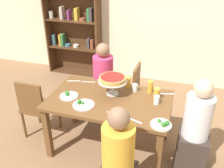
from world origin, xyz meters
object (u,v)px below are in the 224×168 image
water_glass_clear_near (135,88)px  cutlery_knife_far (115,113)px  diner_head_east (195,132)px  cutlery_spare_fork (134,120)px  beer_glass_amber_tall (157,94)px  beer_glass_amber_spare (150,87)px  deep_dish_pizza_stand (113,80)px  water_glass_clear_far (157,100)px  cutlery_knife_near (88,82)px  bookshelf (73,19)px  salad_plate_far_diner (162,124)px  cutlery_fork_near (167,94)px  salad_plate_near_diner (83,104)px  chair_head_west (37,106)px  beer_glass_amber_short (128,83)px  diner_near_right (118,167)px  salad_plate_spare (68,95)px  chair_far_right (143,92)px  dining_table (110,106)px  cutlery_fork_far (74,81)px  diner_far_left (103,85)px

water_glass_clear_near → cutlery_knife_far: water_glass_clear_near is taller
diner_head_east → cutlery_spare_fork: diner_head_east is taller
beer_glass_amber_tall → beer_glass_amber_spare: size_ratio=0.88×
cutlery_spare_fork → deep_dish_pizza_stand: bearing=148.9°
cutlery_knife_far → cutlery_spare_fork: 0.24m
cutlery_knife_far → beer_glass_amber_spare: bearing=65.7°
water_glass_clear_far → cutlery_knife_near: 0.99m
bookshelf → cutlery_knife_near: bearing=-59.4°
diner_head_east → water_glass_clear_far: (-0.46, 0.06, 0.30)m
beer_glass_amber_spare → cutlery_knife_near: (-0.84, 0.03, -0.08)m
salad_plate_far_diner → beer_glass_amber_tall: size_ratio=1.52×
cutlery_fork_near → salad_plate_near_diner: bearing=14.9°
chair_head_west → salad_plate_near_diner: chair_head_west is taller
salad_plate_near_diner → beer_glass_amber_short: (0.39, 0.56, 0.06)m
diner_near_right → cutlery_knife_far: diner_near_right is taller
salad_plate_spare → cutlery_fork_near: salad_plate_spare is taller
cutlery_knife_near → cutlery_knife_far: size_ratio=1.00×
beer_glass_amber_tall → cutlery_spare_fork: beer_glass_amber_tall is taller
deep_dish_pizza_stand → water_glass_clear_near: deep_dish_pizza_stand is taller
cutlery_fork_near → chair_far_right: bearing=-65.4°
salad_plate_near_diner → beer_glass_amber_spare: (0.68, 0.52, 0.07)m
diner_near_right → water_glass_clear_far: size_ratio=11.09×
dining_table → cutlery_fork_far: (-0.60, 0.29, 0.10)m
diner_near_right → cutlery_spare_fork: diner_near_right is taller
bookshelf → beer_glass_amber_spare: (1.84, -1.73, -0.31)m
beer_glass_amber_spare → water_glass_clear_far: bearing=-63.7°
beer_glass_amber_short → cutlery_fork_far: bearing=-176.7°
chair_far_right → diner_far_left: bearing=-91.4°
beer_glass_amber_short → cutlery_knife_far: bearing=-89.1°
chair_head_west → cutlery_fork_far: bearing=42.0°
diner_head_east → salad_plate_spare: diner_head_east is taller
deep_dish_pizza_stand → beer_glass_amber_tall: deep_dish_pizza_stand is taller
bookshelf → salad_plate_near_diner: bookshelf is taller
salad_plate_near_diner → water_glass_clear_far: 0.84m
chair_far_right → deep_dish_pizza_stand: deep_dish_pizza_stand is taller
dining_table → water_glass_clear_near: 0.39m
diner_far_left → salad_plate_far_diner: size_ratio=5.40×
salad_plate_far_diner → salad_plate_near_diner: bearing=173.3°
water_glass_clear_far → cutlery_knife_far: 0.52m
dining_table → water_glass_clear_near: (0.24, 0.27, 0.15)m
chair_head_west → cutlery_spare_fork: chair_head_west is taller
diner_far_left → cutlery_knife_near: (-0.06, -0.42, 0.25)m
beer_glass_amber_spare → cutlery_fork_near: bearing=7.2°
bookshelf → salad_plate_near_diner: bearing=-62.6°
chair_head_west → cutlery_spare_fork: bearing=-11.1°
diner_near_right → water_glass_clear_near: diner_near_right is taller
diner_head_east → cutlery_fork_far: (-1.62, 0.29, 0.25)m
salad_plate_far_diner → diner_near_right: bearing=-128.2°
water_glass_clear_far → dining_table: bearing=-173.7°
dining_table → beer_glass_amber_tall: (0.53, 0.17, 0.17)m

